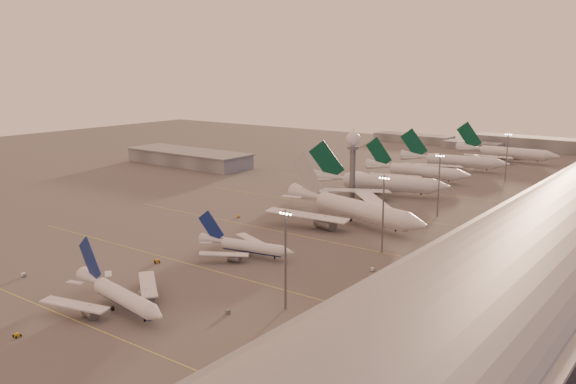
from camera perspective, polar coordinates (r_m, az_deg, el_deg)
The scene contains 25 objects.
ground at distance 190.57m, azimuth -14.39°, elevation -6.50°, with size 700.00×700.00×0.00m, color #4E4C4C.
taxiway_markings at distance 210.56m, azimuth 2.87°, elevation -4.37°, with size 180.00×185.25×0.02m.
hangar at distance 367.94m, azimuth -9.28°, elevation 3.20°, with size 82.00×27.00×8.50m.
radar_tower at distance 272.31m, azimuth 6.10°, elevation 3.81°, with size 6.40×6.40×31.10m.
mast_a at distance 147.36m, azimuth -0.25°, elevation -5.95°, with size 3.60×0.56×25.00m.
mast_b at distance 193.82m, azimuth 8.89°, elevation -1.73°, with size 3.60×0.56×25.00m.
mast_c at distance 244.65m, azimuth 13.93°, elevation 0.90°, with size 3.60×0.56×25.00m.
mast_d at distance 329.05m, azimuth 19.79°, elevation 3.30°, with size 3.60×0.56×25.00m.
distant_horizon at distance 462.20m, azimuth 18.98°, elevation 4.41°, with size 165.00×37.50×9.00m.
narrowbody_near at distance 156.15m, azimuth -15.52°, elevation -9.50°, with size 38.94×30.85×15.29m.
narrowbody_mid at distance 191.21m, azimuth -3.97°, elevation -5.23°, with size 33.70×26.66×13.28m.
widebody_white at distance 229.86m, azimuth 6.14°, elevation -1.92°, with size 69.15×54.75×24.78m.
greentail_a at distance 282.49m, azimuth 8.46°, elevation 0.60°, with size 64.50×51.38×24.02m.
greentail_b at distance 321.43m, azimuth 11.95°, elevation 1.74°, with size 57.81×46.64×20.99m.
greentail_c at distance 357.85m, azimuth 15.24°, elevation 2.64°, with size 61.78×49.57×22.52m.
greentail_d at distance 399.78m, azimuth 19.74°, elevation 3.31°, with size 63.72×51.48×23.15m.
gsv_truck_a at distance 188.31m, azimuth -23.46°, elevation -7.00°, with size 5.56×2.32×2.20m.
gsv_tug_near at distance 149.85m, azimuth -24.02°, elevation -12.15°, with size 1.92×3.14×0.89m.
gsv_catering_a at distance 149.26m, azimuth -5.63°, elevation -10.62°, with size 4.99×3.16×3.79m.
gsv_tug_mid at distance 189.20m, azimuth -12.17°, elevation -6.35°, with size 4.22×3.68×1.03m.
gsv_truck_b at distance 179.55m, azimuth 8.03°, elevation -7.03°, with size 5.28×3.42×2.01m.
gsv_truck_c at distance 239.30m, azimuth -4.55°, elevation -2.15°, with size 5.05×4.24×1.98m.
gsv_catering_b at distance 197.40m, azimuth 12.19°, elevation -5.06°, with size 6.02×4.19×4.53m.
gsv_tug_far at distance 241.68m, azimuth 6.43°, elevation -2.16°, with size 2.64×3.97×1.07m.
gsv_truck_d at distance 299.62m, azimuth 0.43°, elevation 0.74°, with size 2.10×4.81×1.89m.
Camera 1 is at (142.58, -111.92, 58.87)m, focal length 38.00 mm.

